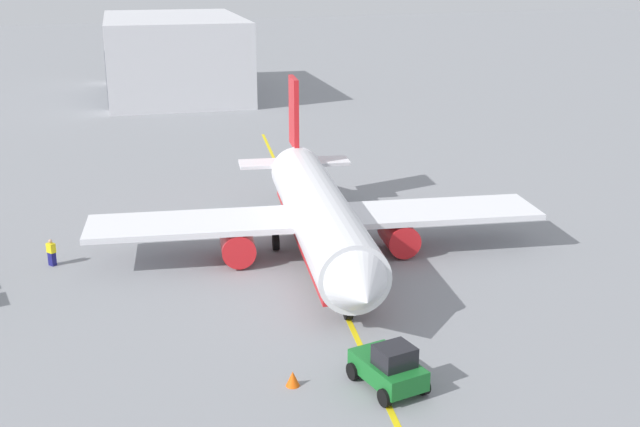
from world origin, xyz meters
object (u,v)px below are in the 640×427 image
airplane (319,216)px  safety_cone_nose (293,379)px  pushback_tug (389,367)px  refueling_worker (51,253)px

airplane → safety_cone_nose: (14.64, -7.25, -2.36)m
pushback_tug → refueling_worker: (-21.19, -12.63, -0.19)m
airplane → pushback_tug: (16.41, -3.35, -1.70)m
airplane → refueling_worker: 16.79m
pushback_tug → airplane: bearing=168.5°
pushback_tug → safety_cone_nose: bearing=-114.4°
refueling_worker → safety_cone_nose: refueling_worker is taller
airplane → safety_cone_nose: 16.51m
refueling_worker → safety_cone_nose: 21.29m
pushback_tug → refueling_worker: 24.67m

